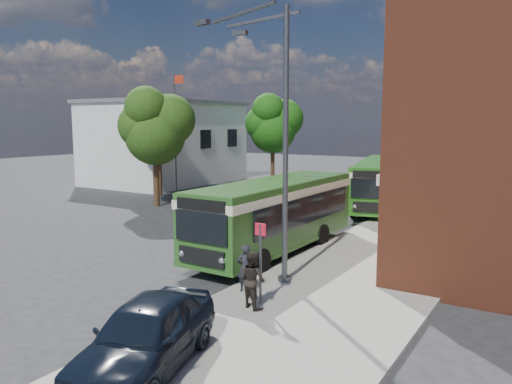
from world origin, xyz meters
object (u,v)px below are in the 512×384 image
Objects in this scene: bus_rear at (381,179)px; parked_car at (146,335)px; street_lamp at (276,141)px; bus_front at (275,210)px.

bus_rear reaches higher than parked_car.
bus_rear is 2.64× the size of parked_car.
bus_rear is (-1.83, 16.76, -2.96)m from street_lamp.
bus_front is 10.70m from parked_car.
bus_front and bus_rear have the same top height.
street_lamp is 0.91× the size of bus_front.
street_lamp is at bearing -60.23° from bus_front.
parked_car is (0.75, -6.86, -3.87)m from street_lamp.
parked_car is at bearing -83.76° from bus_rear.
street_lamp reaches higher than bus_front.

